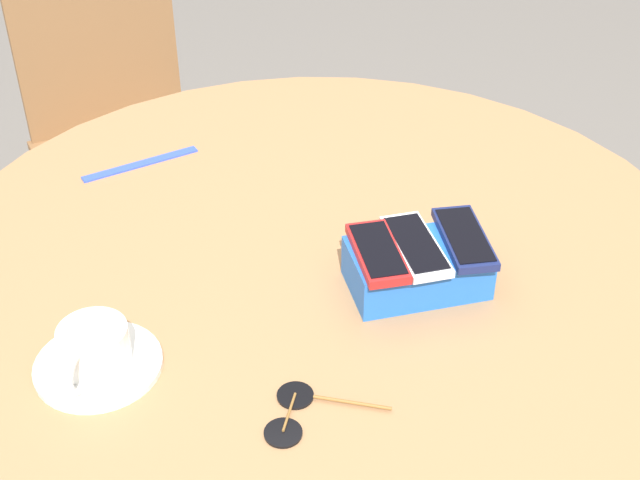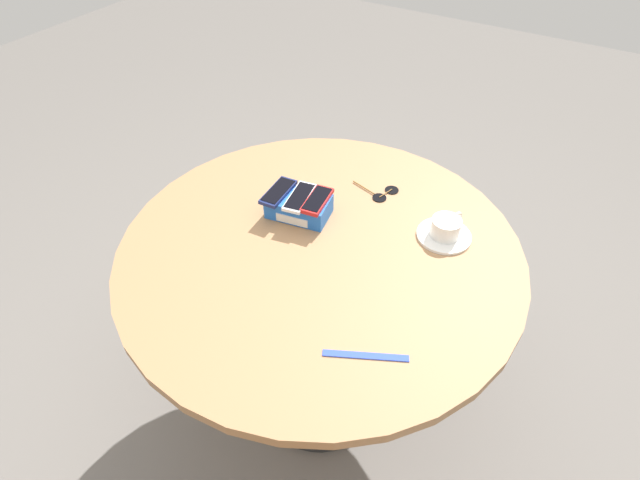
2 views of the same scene
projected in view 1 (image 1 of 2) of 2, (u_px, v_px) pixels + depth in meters
name	position (u px, v px, depth m)	size (l,w,h in m)	color
round_table	(320.00, 315.00, 1.26)	(1.07, 1.07, 0.77)	#2D2D2D
phone_box	(417.00, 268.00, 1.12)	(0.19, 0.13, 0.06)	blue
phone_navy	(465.00, 238.00, 1.11)	(0.06, 0.13, 0.01)	navy
phone_white	(416.00, 246.00, 1.10)	(0.08, 0.14, 0.01)	silver
phone_red	(378.00, 253.00, 1.09)	(0.07, 0.13, 0.01)	red
saucer	(98.00, 365.00, 1.02)	(0.15, 0.15, 0.01)	white
coffee_cup	(93.00, 347.00, 1.00)	(0.08, 0.11, 0.05)	white
lanyard_strap	(141.00, 164.00, 1.38)	(0.19, 0.02, 0.00)	blue
sunglasses	(297.00, 412.00, 0.96)	(0.14, 0.09, 0.01)	black
chair_near_window	(124.00, 142.00, 2.07)	(0.52, 0.52, 0.86)	brown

